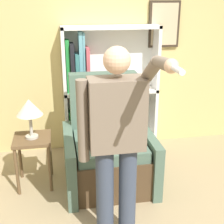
{
  "coord_description": "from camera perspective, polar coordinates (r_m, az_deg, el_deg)",
  "views": [
    {
      "loc": [
        -0.56,
        -2.08,
        2.04
      ],
      "look_at": [
        -0.08,
        0.56,
        1.04
      ],
      "focal_mm": 50.0,
      "sensor_mm": 36.0,
      "label": 1
    }
  ],
  "objects": [
    {
      "name": "bookcase",
      "position": [
        4.17,
        -2.39,
        3.33
      ],
      "size": [
        1.25,
        0.28,
        1.7
      ],
      "color": "white",
      "rests_on": "ground_plane"
    },
    {
      "name": "wall_back",
      "position": [
        4.2,
        -2.43,
        11.67
      ],
      "size": [
        8.0,
        0.11,
        2.8
      ],
      "color": "tan",
      "rests_on": "ground_plane"
    },
    {
      "name": "person_standing",
      "position": [
        2.48,
        0.82,
        -4.82
      ],
      "size": [
        0.59,
        0.78,
        1.7
      ],
      "color": "#384256",
      "rests_on": "ground_plane"
    },
    {
      "name": "side_table",
      "position": [
        3.58,
        -14.26,
        -6.21
      ],
      "size": [
        0.4,
        0.4,
        0.59
      ],
      "color": "brown",
      "rests_on": "ground_plane"
    },
    {
      "name": "table_lamp",
      "position": [
        3.41,
        -14.91,
        0.62
      ],
      "size": [
        0.28,
        0.28,
        0.44
      ],
      "color": "#B7B2A8",
      "rests_on": "side_table"
    },
    {
      "name": "armchair",
      "position": [
        3.6,
        -0.79,
        -7.15
      ],
      "size": [
        0.98,
        0.95,
        1.22
      ],
      "color": "#4C3823",
      "rests_on": "ground_plane"
    }
  ]
}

